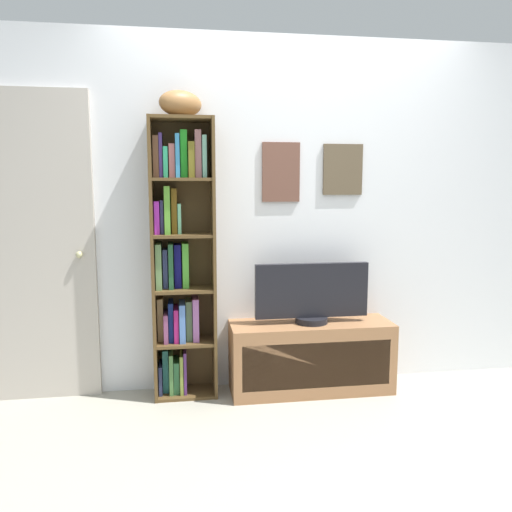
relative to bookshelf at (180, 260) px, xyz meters
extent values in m
cube|color=#9E9B8C|center=(0.75, -1.00, -0.93)|extent=(5.20, 5.20, 0.04)
cube|color=silver|center=(0.75, 0.13, 0.28)|extent=(4.80, 0.06, 2.39)
cube|color=brown|center=(0.69, 0.09, 0.58)|extent=(0.26, 0.02, 0.40)
cube|color=beige|center=(0.69, 0.08, 0.58)|extent=(0.21, 0.01, 0.35)
cube|color=brown|center=(1.12, 0.09, 0.60)|extent=(0.28, 0.02, 0.34)
cube|color=slate|center=(1.12, 0.08, 0.60)|extent=(0.23, 0.01, 0.29)
cube|color=#523C1F|center=(-0.17, -0.03, 0.00)|extent=(0.02, 0.25, 1.82)
cube|color=#523C1F|center=(0.22, -0.03, 0.00)|extent=(0.02, 0.25, 1.82)
cube|color=#523C1F|center=(0.03, 0.09, 0.00)|extent=(0.41, 0.01, 1.82)
cube|color=#523C1F|center=(0.03, -0.03, -0.90)|extent=(0.37, 0.24, 0.02)
cube|color=#523C1F|center=(0.03, -0.03, -0.54)|extent=(0.37, 0.24, 0.02)
cube|color=#523C1F|center=(0.03, -0.03, -0.19)|extent=(0.37, 0.24, 0.02)
cube|color=#523C1F|center=(0.03, -0.03, 0.17)|extent=(0.37, 0.24, 0.02)
cube|color=#523C1F|center=(0.03, -0.03, 0.53)|extent=(0.37, 0.24, 0.02)
cube|color=#523C1F|center=(0.03, -0.03, 0.90)|extent=(0.37, 0.24, 0.02)
cube|color=#242A4C|center=(-0.14, 0.00, -0.79)|extent=(0.02, 0.18, 0.20)
cube|color=#276B65|center=(-0.11, 0.02, -0.75)|extent=(0.04, 0.13, 0.29)
cube|color=#45763C|center=(-0.07, -0.01, -0.75)|extent=(0.03, 0.18, 0.27)
cube|color=#275832|center=(-0.04, 0.00, -0.78)|extent=(0.04, 0.17, 0.22)
cube|color=olive|center=(0.00, -0.01, -0.76)|extent=(0.02, 0.19, 0.26)
cube|color=#4D2764|center=(0.02, -0.01, -0.75)|extent=(0.02, 0.18, 0.29)
cube|color=olive|center=(-0.13, 0.02, -0.39)|extent=(0.04, 0.13, 0.29)
cube|color=#7D3F68|center=(-0.10, -0.01, -0.44)|extent=(0.03, 0.19, 0.19)
cube|color=#0C1A4D|center=(-0.06, 0.00, -0.40)|extent=(0.03, 0.17, 0.26)
cube|color=#911759|center=(-0.03, -0.01, -0.42)|extent=(0.03, 0.19, 0.22)
cube|color=#4B71B5|center=(0.01, -0.01, -0.41)|extent=(0.04, 0.20, 0.26)
cube|color=#4D613E|center=(0.05, 0.01, -0.40)|extent=(0.04, 0.16, 0.27)
cube|color=#965997|center=(0.10, 0.00, -0.39)|extent=(0.04, 0.18, 0.29)
cube|color=#5C814D|center=(-0.13, -0.01, -0.03)|extent=(0.04, 0.19, 0.29)
cube|color=#474E8E|center=(-0.09, 0.02, -0.05)|extent=(0.03, 0.13, 0.25)
cube|color=#204F2C|center=(-0.06, 0.00, -0.03)|extent=(0.03, 0.18, 0.29)
cube|color=#0E0E54|center=(-0.01, 0.02, -0.04)|extent=(0.04, 0.14, 0.28)
cube|color=green|center=(0.04, 0.01, -0.03)|extent=(0.04, 0.15, 0.29)
cube|color=purple|center=(-0.14, 0.00, 0.28)|extent=(0.03, 0.17, 0.21)
cube|color=navy|center=(-0.10, 0.01, 0.29)|extent=(0.02, 0.16, 0.22)
cube|color=#55982F|center=(-0.07, -0.01, 0.33)|extent=(0.04, 0.19, 0.30)
cube|color=brown|center=(-0.03, 0.01, 0.32)|extent=(0.04, 0.15, 0.29)
cube|color=#6DB98A|center=(0.00, 0.01, 0.28)|extent=(0.02, 0.15, 0.19)
cube|color=brown|center=(-0.13, 0.02, 0.67)|extent=(0.04, 0.13, 0.26)
cube|color=#48327E|center=(-0.10, 0.02, 0.67)|extent=(0.02, 0.14, 0.28)
cube|color=#37CA8C|center=(-0.07, 0.01, 0.63)|extent=(0.03, 0.15, 0.19)
cube|color=#AD6363|center=(-0.03, 0.01, 0.64)|extent=(0.04, 0.15, 0.21)
cube|color=#378CC2|center=(0.00, 0.00, 0.67)|extent=(0.03, 0.17, 0.27)
cube|color=green|center=(0.04, 0.02, 0.68)|extent=(0.04, 0.14, 0.30)
cube|color=brown|center=(0.09, -0.01, 0.65)|extent=(0.04, 0.19, 0.22)
cube|color=#875857|center=(0.13, 0.00, 0.68)|extent=(0.04, 0.18, 0.30)
cube|color=#6DA88E|center=(0.17, -0.01, 0.67)|extent=(0.03, 0.19, 0.26)
ellipsoid|color=olive|center=(0.03, -0.03, 0.99)|extent=(0.33, 0.28, 0.16)
cube|color=#956541|center=(0.87, -0.08, -0.67)|extent=(1.10, 0.36, 0.48)
cube|color=brown|center=(0.87, -0.25, -0.67)|extent=(0.99, 0.01, 0.31)
cylinder|color=black|center=(0.87, -0.08, -0.41)|extent=(0.22, 0.22, 0.04)
cube|color=black|center=(0.87, -0.08, -0.21)|extent=(0.77, 0.04, 0.37)
cube|color=#2E2944|center=(0.87, -0.09, -0.21)|extent=(0.73, 0.01, 0.33)
cube|color=#B5ACA0|center=(-0.94, 0.07, 0.09)|extent=(0.80, 0.04, 2.00)
cube|color=gray|center=(-0.94, 0.06, 0.49)|extent=(0.51, 0.01, 0.72)
cube|color=gray|center=(-0.94, 0.06, -0.35)|extent=(0.51, 0.01, 0.72)
sphere|color=tan|center=(-0.64, 0.03, 0.05)|extent=(0.04, 0.04, 0.04)
camera|label=1|loc=(0.01, -3.31, 0.49)|focal=35.40mm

